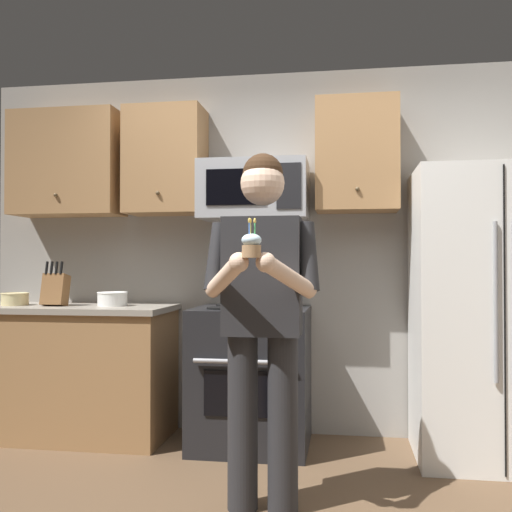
{
  "coord_description": "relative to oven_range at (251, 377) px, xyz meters",
  "views": [
    {
      "loc": [
        0.47,
        -2.42,
        1.21
      ],
      "look_at": [
        0.03,
        0.39,
        1.25
      ],
      "focal_mm": 40.24,
      "sensor_mm": 36.0,
      "label": 1
    }
  ],
  "objects": [
    {
      "name": "refrigerator",
      "position": [
        1.5,
        -0.04,
        0.44
      ],
      "size": [
        0.9,
        0.75,
        1.8
      ],
      "color": "white",
      "rests_on": "ground"
    },
    {
      "name": "cabinet_row_upper",
      "position": [
        -0.57,
        0.17,
        1.49
      ],
      "size": [
        2.78,
        0.36,
        0.76
      ],
      "color": "#9E7247"
    },
    {
      "name": "person",
      "position": [
        0.22,
        -0.98,
        0.53
      ],
      "size": [
        0.6,
        0.48,
        1.76
      ],
      "color": "#262628",
      "rests_on": "ground"
    },
    {
      "name": "bowl_small_colored",
      "position": [
        -1.7,
        -0.02,
        0.51
      ],
      "size": [
        0.19,
        0.19,
        0.09
      ],
      "color": "beige",
      "rests_on": "counter_left"
    },
    {
      "name": "microwave",
      "position": [
        0.0,
        0.12,
        1.26
      ],
      "size": [
        0.74,
        0.41,
        0.4
      ],
      "color": "#9EA0A5"
    },
    {
      "name": "bowl_large_white",
      "position": [
        -0.99,
        0.02,
        0.51
      ],
      "size": [
        0.21,
        0.21,
        0.1
      ],
      "color": "white",
      "rests_on": "counter_left"
    },
    {
      "name": "wall_back",
      "position": [
        0.15,
        0.39,
        0.84
      ],
      "size": [
        4.4,
        0.1,
        2.6
      ],
      "primitive_type": "cube",
      "color": "gray",
      "rests_on": "ground"
    },
    {
      "name": "counter_left",
      "position": [
        -1.3,
        0.02,
        0.0
      ],
      "size": [
        1.44,
        0.66,
        0.92
      ],
      "color": "#9E7247",
      "rests_on": "ground"
    },
    {
      "name": "oven_range",
      "position": [
        0.0,
        0.0,
        0.0
      ],
      "size": [
        0.76,
        0.7,
        0.93
      ],
      "color": "black",
      "rests_on": "ground"
    },
    {
      "name": "knife_block",
      "position": [
        -1.39,
        -0.03,
        0.57
      ],
      "size": [
        0.16,
        0.15,
        0.32
      ],
      "color": "brown",
      "rests_on": "counter_left"
    },
    {
      "name": "cupcake",
      "position": [
        0.22,
        -1.31,
        0.83
      ],
      "size": [
        0.09,
        0.09,
        0.17
      ],
      "color": "#A87F56"
    }
  ]
}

